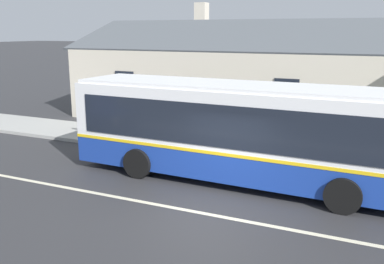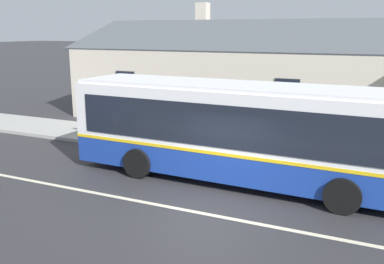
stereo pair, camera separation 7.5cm
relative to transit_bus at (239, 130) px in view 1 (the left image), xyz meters
The scene contains 6 objects.
ground_plane 3.36m from the transit_bus, 88.52° to the right, with size 300.00×300.00×0.00m, color #2D2D30.
sidewalk_far 3.50m from the transit_bus, 88.61° to the left, with size 60.00×3.00×0.15m, color #9E9E99.
lane_divider_stripe 3.36m from the transit_bus, 88.52° to the right, with size 60.00×0.16×0.01m, color beige.
community_building 11.02m from the transit_bus, 89.24° to the left, with size 24.72×9.90×6.42m.
transit_bus is the anchor object (origin of this frame).
bench_by_building 8.34m from the transit_bus, 159.98° to the left, with size 1.57×0.51×0.94m.
Camera 1 is at (4.07, -9.80, 4.77)m, focal length 40.00 mm.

